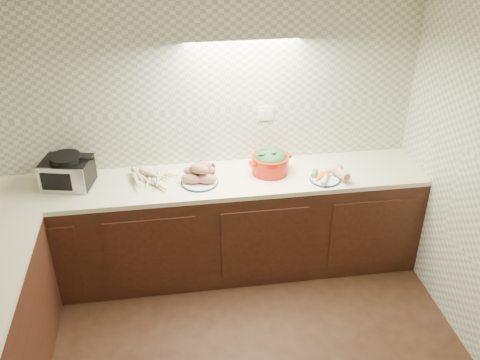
{
  "coord_description": "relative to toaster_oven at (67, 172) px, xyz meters",
  "views": [
    {
      "loc": [
        -0.26,
        -2.2,
        3.05
      ],
      "look_at": [
        0.26,
        1.25,
        1.02
      ],
      "focal_mm": 40.0,
      "sensor_mm": 36.0,
      "label": 1
    }
  ],
  "objects": [
    {
      "name": "parsnip_pile",
      "position": [
        0.63,
        -0.03,
        -0.09
      ],
      "size": [
        0.46,
        0.4,
        0.08
      ],
      "color": "beige",
      "rests_on": "counter"
    },
    {
      "name": "room",
      "position": [
        1.05,
        -1.57,
        0.61
      ],
      "size": [
        3.6,
        3.6,
        2.6
      ],
      "color": "black",
      "rests_on": "ground"
    },
    {
      "name": "onion_bowl",
      "position": [
        1.08,
        0.05,
        -0.08
      ],
      "size": [
        0.16,
        0.16,
        0.12
      ],
      "color": "black",
      "rests_on": "counter"
    },
    {
      "name": "toaster_oven",
      "position": [
        0.0,
        0.0,
        0.0
      ],
      "size": [
        0.42,
        0.36,
        0.26
      ],
      "rotation": [
        0.0,
        0.0,
        -0.22
      ],
      "color": "black",
      "rests_on": "counter"
    },
    {
      "name": "dutch_oven",
      "position": [
        1.6,
        -0.03,
        -0.02
      ],
      "size": [
        0.38,
        0.38,
        0.21
      ],
      "rotation": [
        0.0,
        0.0,
        0.32
      ],
      "color": "#B21A05",
      "rests_on": "counter"
    },
    {
      "name": "veg_plate",
      "position": [
        2.06,
        -0.2,
        -0.08
      ],
      "size": [
        0.31,
        0.29,
        0.12
      ],
      "rotation": [
        0.0,
        0.0,
        0.22
      ],
      "color": "#121F42",
      "rests_on": "counter"
    },
    {
      "name": "counter",
      "position": [
        0.37,
        -0.89,
        -0.57
      ],
      "size": [
        3.6,
        3.6,
        0.9
      ],
      "color": "black",
      "rests_on": "ground"
    },
    {
      "name": "sweet_potato_plate",
      "position": [
        1.02,
        -0.11,
        -0.05
      ],
      "size": [
        0.3,
        0.3,
        0.18
      ],
      "rotation": [
        0.0,
        0.0,
        -0.06
      ],
      "color": "#121F42",
      "rests_on": "counter"
    }
  ]
}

